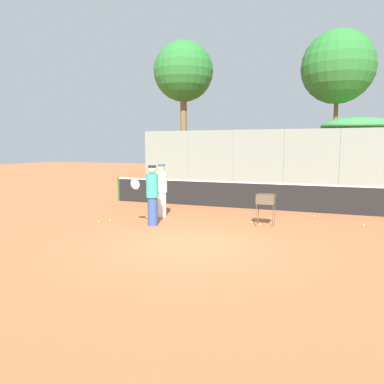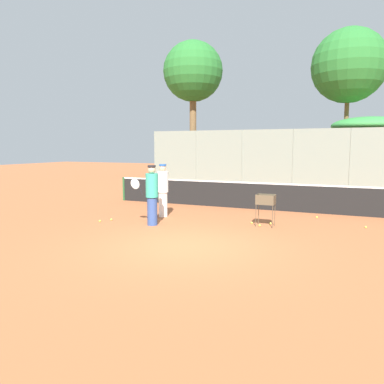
# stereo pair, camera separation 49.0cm
# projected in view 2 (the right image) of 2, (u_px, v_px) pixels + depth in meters

# --- Properties ---
(ground_plane) EXTENTS (80.00, 80.00, 0.00)m
(ground_plane) POSITION_uv_depth(u_px,v_px,m) (186.00, 246.00, 9.25)
(ground_plane) COLOR #B26038
(tennis_net) EXTENTS (11.98, 0.10, 1.07)m
(tennis_net) POSITION_uv_depth(u_px,v_px,m) (250.00, 195.00, 14.77)
(tennis_net) COLOR #26592D
(tennis_net) RESTS_ON ground_plane
(back_fence) EXTENTS (20.64, 0.08, 3.60)m
(back_fence) POSITION_uv_depth(u_px,v_px,m) (293.00, 157.00, 24.31)
(back_fence) COLOR gray
(back_fence) RESTS_ON ground_plane
(tree_0) EXTENTS (4.69, 4.69, 4.40)m
(tree_0) POSITION_uv_depth(u_px,v_px,m) (368.00, 126.00, 24.57)
(tree_0) COLOR brown
(tree_0) RESTS_ON ground_plane
(tree_1) EXTENTS (4.74, 4.74, 10.77)m
(tree_1) POSITION_uv_depth(u_px,v_px,m) (193.00, 72.00, 29.72)
(tree_1) COLOR brown
(tree_1) RESTS_ON ground_plane
(tree_2) EXTENTS (4.89, 4.89, 10.24)m
(tree_2) POSITION_uv_depth(u_px,v_px,m) (349.00, 66.00, 24.81)
(tree_2) COLOR brown
(tree_2) RESTS_ON ground_plane
(player_white_outfit) EXTENTS (0.95, 0.39, 1.88)m
(player_white_outfit) POSITION_uv_depth(u_px,v_px,m) (152.00, 194.00, 11.66)
(player_white_outfit) COLOR #334C8C
(player_white_outfit) RESTS_ON ground_plane
(player_red_cap) EXTENTS (0.43, 0.92, 1.85)m
(player_red_cap) POSITION_uv_depth(u_px,v_px,m) (163.00, 190.00, 13.10)
(player_red_cap) COLOR white
(player_red_cap) RESTS_ON ground_plane
(ball_cart) EXTENTS (0.56, 0.41, 1.00)m
(ball_cart) POSITION_uv_depth(u_px,v_px,m) (266.00, 202.00, 11.49)
(ball_cart) COLOR brown
(ball_cart) RESTS_ON ground_plane
(tennis_ball_0) EXTENTS (0.07, 0.07, 0.07)m
(tennis_ball_0) POSITION_uv_depth(u_px,v_px,m) (270.00, 223.00, 11.87)
(tennis_ball_0) COLOR #D1E54C
(tennis_ball_0) RESTS_ON ground_plane
(tennis_ball_1) EXTENTS (0.07, 0.07, 0.07)m
(tennis_ball_1) POSITION_uv_depth(u_px,v_px,m) (252.00, 223.00, 11.95)
(tennis_ball_1) COLOR #D1E54C
(tennis_ball_1) RESTS_ON ground_plane
(tennis_ball_2) EXTENTS (0.07, 0.07, 0.07)m
(tennis_ball_2) POSITION_uv_depth(u_px,v_px,m) (111.00, 219.00, 12.51)
(tennis_ball_2) COLOR #D1E54C
(tennis_ball_2) RESTS_ON ground_plane
(tennis_ball_3) EXTENTS (0.07, 0.07, 0.07)m
(tennis_ball_3) POSITION_uv_depth(u_px,v_px,m) (317.00, 217.00, 12.91)
(tennis_ball_3) COLOR #D1E54C
(tennis_ball_3) RESTS_ON ground_plane
(tennis_ball_6) EXTENTS (0.07, 0.07, 0.07)m
(tennis_ball_6) POSITION_uv_depth(u_px,v_px,m) (366.00, 227.00, 11.33)
(tennis_ball_6) COLOR #D1E54C
(tennis_ball_6) RESTS_ON ground_plane
(tennis_ball_7) EXTENTS (0.07, 0.07, 0.07)m
(tennis_ball_7) POSITION_uv_depth(u_px,v_px,m) (100.00, 221.00, 12.25)
(tennis_ball_7) COLOR #D1E54C
(tennis_ball_7) RESTS_ON ground_plane
(tennis_ball_8) EXTENTS (0.07, 0.07, 0.07)m
(tennis_ball_8) POSITION_uv_depth(u_px,v_px,m) (260.00, 225.00, 11.59)
(tennis_ball_8) COLOR #D1E54C
(tennis_ball_8) RESTS_ON ground_plane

